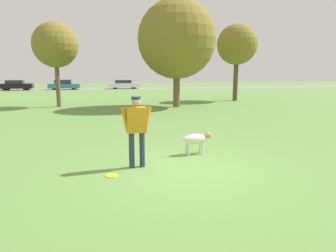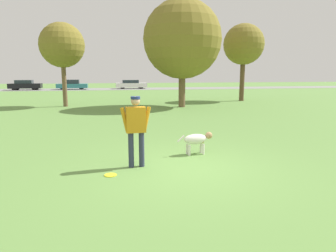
{
  "view_description": "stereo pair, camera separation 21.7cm",
  "coord_description": "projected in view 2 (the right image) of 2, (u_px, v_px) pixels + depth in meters",
  "views": [
    {
      "loc": [
        -1.85,
        -6.55,
        2.24
      ],
      "look_at": [
        -0.24,
        0.79,
        0.9
      ],
      "focal_mm": 32.0,
      "sensor_mm": 36.0,
      "label": 1
    },
    {
      "loc": [
        -1.63,
        -6.59,
        2.24
      ],
      "look_at": [
        -0.24,
        0.79,
        0.9
      ],
      "focal_mm": 32.0,
      "sensor_mm": 36.0,
      "label": 2
    }
  ],
  "objects": [
    {
      "name": "ground_plane",
      "position": [
        184.0,
        169.0,
        7.07
      ],
      "size": [
        120.0,
        120.0,
        0.0
      ],
      "primitive_type": "plane",
      "color": "#608C42"
    },
    {
      "name": "far_road_strip",
      "position": [
        123.0,
        89.0,
        41.86
      ],
      "size": [
        120.0,
        6.0,
        0.01
      ],
      "color": "gray",
      "rests_on": "ground_plane"
    },
    {
      "name": "person",
      "position": [
        136.0,
        125.0,
        7.05
      ],
      "size": [
        0.73,
        0.25,
        1.7
      ],
      "rotation": [
        0.0,
        0.0,
        0.06
      ],
      "color": "#2D334C",
      "rests_on": "ground_plane"
    },
    {
      "name": "dog",
      "position": [
        197.0,
        140.0,
        8.28
      ],
      "size": [
        1.05,
        0.37,
        0.61
      ],
      "rotation": [
        0.0,
        0.0,
        0.14
      ],
      "color": "silver",
      "rests_on": "ground_plane"
    },
    {
      "name": "frisbee",
      "position": [
        110.0,
        175.0,
        6.62
      ],
      "size": [
        0.27,
        0.27,
        0.02
      ],
      "color": "yellow",
      "rests_on": "ground_plane"
    },
    {
      "name": "tree_far_left",
      "position": [
        62.0,
        46.0,
        19.45
      ],
      "size": [
        2.9,
        2.9,
        5.46
      ],
      "color": "brown",
      "rests_on": "ground_plane"
    },
    {
      "name": "tree_mid_center",
      "position": [
        182.0,
        39.0,
        19.16
      ],
      "size": [
        5.04,
        5.04,
        6.88
      ],
      "color": "brown",
      "rests_on": "ground_plane"
    },
    {
      "name": "tree_far_right",
      "position": [
        244.0,
        45.0,
        23.46
      ],
      "size": [
        3.18,
        3.18,
        6.03
      ],
      "color": "brown",
      "rests_on": "ground_plane"
    },
    {
      "name": "parked_car_black",
      "position": [
        25.0,
        85.0,
        39.1
      ],
      "size": [
        4.04,
        1.89,
        1.3
      ],
      "rotation": [
        0.0,
        0.0,
        0.05
      ],
      "color": "black",
      "rests_on": "ground_plane"
    },
    {
      "name": "parked_car_teal",
      "position": [
        72.0,
        85.0,
        40.43
      ],
      "size": [
        4.06,
        1.78,
        1.32
      ],
      "rotation": [
        0.0,
        0.0,
        0.02
      ],
      "color": "teal",
      "rests_on": "ground_plane"
    },
    {
      "name": "parked_car_white",
      "position": [
        131.0,
        84.0,
        42.32
      ],
      "size": [
        4.32,
        1.85,
        1.23
      ],
      "rotation": [
        0.0,
        0.0,
        0.01
      ],
      "color": "white",
      "rests_on": "ground_plane"
    }
  ]
}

